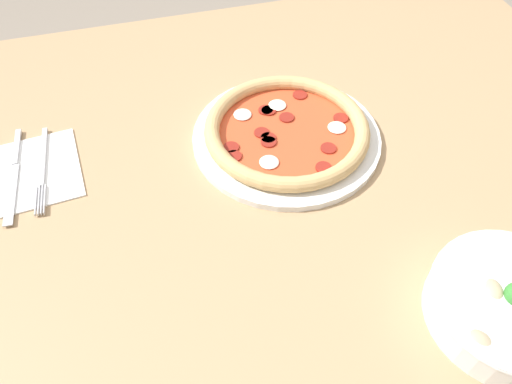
{
  "coord_description": "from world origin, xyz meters",
  "views": [
    {
      "loc": [
        0.23,
        0.54,
        1.37
      ],
      "look_at": [
        0.1,
        0.07,
        0.8
      ],
      "focal_mm": 35.0,
      "sensor_mm": 36.0,
      "label": 1
    }
  ],
  "objects_px": {
    "bowl": "(510,304)",
    "fork": "(43,167)",
    "pizza": "(287,132)",
    "knife": "(14,170)"
  },
  "relations": [
    {
      "from": "bowl",
      "to": "knife",
      "type": "distance_m",
      "value": 0.76
    },
    {
      "from": "fork",
      "to": "knife",
      "type": "distance_m",
      "value": 0.05
    },
    {
      "from": "knife",
      "to": "pizza",
      "type": "bearing_deg",
      "value": 86.78
    },
    {
      "from": "bowl",
      "to": "knife",
      "type": "bearing_deg",
      "value": -35.27
    },
    {
      "from": "fork",
      "to": "knife",
      "type": "bearing_deg",
      "value": -96.53
    },
    {
      "from": "knife",
      "to": "fork",
      "type": "bearing_deg",
      "value": 83.47
    },
    {
      "from": "bowl",
      "to": "fork",
      "type": "xyz_separation_m",
      "value": [
        0.57,
        -0.43,
        -0.02
      ]
    },
    {
      "from": "pizza",
      "to": "knife",
      "type": "distance_m",
      "value": 0.45
    },
    {
      "from": "bowl",
      "to": "fork",
      "type": "bearing_deg",
      "value": -36.87
    },
    {
      "from": "bowl",
      "to": "fork",
      "type": "height_order",
      "value": "bowl"
    }
  ]
}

